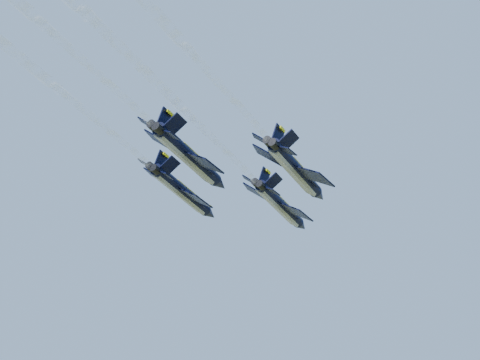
% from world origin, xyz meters
% --- Properties ---
extents(jet_lead, '(12.27, 19.35, 8.15)m').
position_xyz_m(jet_lead, '(1.03, 11.08, 103.31)').
color(jet_lead, black).
extents(jet_left, '(12.27, 19.35, 8.15)m').
position_xyz_m(jet_left, '(-13.00, 0.17, 103.31)').
color(jet_left, black).
extents(jet_right, '(12.27, 19.35, 8.15)m').
position_xyz_m(jet_right, '(6.25, -6.03, 103.31)').
color(jet_right, black).
extents(jet_slot, '(12.27, 19.35, 8.15)m').
position_xyz_m(jet_slot, '(-7.50, -14.81, 103.31)').
color(jet_slot, black).
extents(smoke_trail_lead, '(23.75, 64.62, 2.59)m').
position_xyz_m(smoke_trail_lead, '(-15.08, -36.16, 103.34)').
color(smoke_trail_lead, white).
extents(smoke_trail_right, '(23.75, 64.62, 2.59)m').
position_xyz_m(smoke_trail_right, '(-9.86, -53.26, 103.34)').
color(smoke_trail_right, white).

